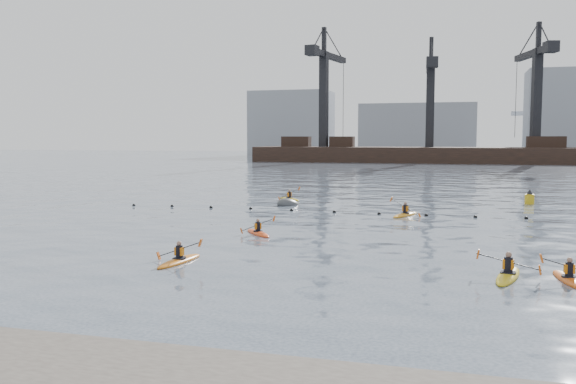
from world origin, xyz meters
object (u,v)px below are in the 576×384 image
mooring_buoy (288,205)px  kayaker_4 (569,279)px  kayaker_5 (289,199)px  kayaker_2 (258,232)px  kayaker_3 (405,214)px  kayaker_1 (508,275)px  nav_buoy (529,199)px  kayaker_0 (179,260)px

mooring_buoy → kayaker_4: bearing=-52.2°
mooring_buoy → kayaker_5: bearing=104.4°
kayaker_2 → kayaker_3: bearing=15.8°
kayaker_1 → nav_buoy: bearing=94.8°
kayaker_1 → kayaker_4: kayaker_4 is taller
mooring_buoy → nav_buoy: nav_buoy is taller
kayaker_3 → kayaker_5: kayaker_3 is taller
nav_buoy → mooring_buoy: bearing=-162.1°
kayaker_3 → kayaker_2: bearing=-103.5°
kayaker_3 → kayaker_5: (-9.87, 7.74, -0.01)m
kayaker_2 → nav_buoy: (15.11, 19.13, 0.30)m
kayaker_0 → mooring_buoy: size_ratio=1.57×
kayaker_0 → kayaker_2: 7.74m
kayaker_5 → nav_buoy: 18.36m
kayaker_1 → kayaker_5: size_ratio=1.35×
kayaker_4 → mooring_buoy: bearing=-61.6°
kayaker_2 → kayaker_4: 15.39m
kayaker_3 → kayaker_5: size_ratio=1.26×
kayaker_0 → kayaker_2: (0.73, 7.71, -0.01)m
kayaker_4 → kayaker_5: kayaker_5 is taller
kayaker_2 → nav_buoy: size_ratio=2.01×
kayaker_4 → kayaker_5: bearing=-64.6°
nav_buoy → kayaker_1: bearing=-97.4°
kayaker_0 → nav_buoy: size_ratio=2.44×
kayaker_1 → kayaker_3: 17.33m
kayaker_0 → kayaker_2: size_ratio=1.21×
kayaker_5 → mooring_buoy: 3.95m
mooring_buoy → nav_buoy: bearing=17.9°
kayaker_5 → mooring_buoy: size_ratio=1.27×
kayaker_4 → kayaker_5: (-16.89, 24.33, -0.00)m
kayaker_0 → kayaker_4: bearing=9.0°
kayaker_1 → mooring_buoy: bearing=136.3°
kayaker_4 → kayaker_5: size_ratio=1.21×
kayaker_3 → nav_buoy: kayaker_3 is taller
kayaker_0 → kayaker_1: size_ratio=0.92×
kayaker_1 → nav_buoy: nav_buoy is taller
kayaker_2 → nav_buoy: nav_buoy is taller
kayaker_0 → kayaker_1: (12.45, 0.75, 0.01)m
kayaker_1 → kayaker_2: (-11.73, 6.96, -0.01)m
kayaker_0 → kayaker_5: kayaker_5 is taller
kayaker_5 → kayaker_3: bearing=-83.7°
kayaker_3 → kayaker_4: (7.02, -16.59, -0.01)m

